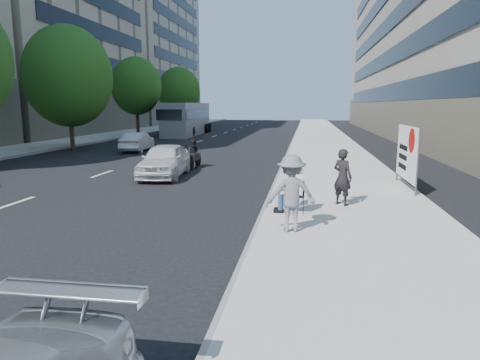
% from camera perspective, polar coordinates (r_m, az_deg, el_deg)
% --- Properties ---
extents(ground, '(160.00, 160.00, 0.00)m').
position_cam_1_polar(ground, '(10.74, -5.70, -6.77)').
color(ground, black).
rests_on(ground, ground).
extents(near_sidewalk, '(5.00, 120.00, 0.15)m').
position_cam_1_polar(near_sidewalk, '(30.13, 11.46, 4.03)').
color(near_sidewalk, '#AEABA3').
rests_on(near_sidewalk, ground).
extents(far_sidewalk, '(4.50, 120.00, 0.15)m').
position_cam_1_polar(far_sidewalk, '(35.80, -24.02, 4.28)').
color(far_sidewalk, '#AEABA3').
rests_on(far_sidewalk, ground).
extents(far_bldg_north, '(22.00, 28.00, 28.00)m').
position_cam_1_polar(far_bldg_north, '(79.75, -16.15, 17.45)').
color(far_bldg_north, tan).
rests_on(far_bldg_north, ground).
extents(near_building, '(14.00, 70.00, 20.00)m').
position_cam_1_polar(near_building, '(44.88, 28.89, 17.64)').
color(near_building, gray).
rests_on(near_building, ground).
extents(tree_far_c, '(6.00, 6.00, 8.47)m').
position_cam_1_polar(tree_far_c, '(32.43, -21.95, 12.69)').
color(tree_far_c, '#382616').
rests_on(tree_far_c, ground).
extents(tree_far_d, '(4.80, 4.80, 7.65)m').
position_cam_1_polar(tree_far_d, '(43.19, -13.66, 12.08)').
color(tree_far_d, '#382616').
rests_on(tree_far_d, ground).
extents(tree_far_e, '(5.40, 5.40, 7.89)m').
position_cam_1_polar(tree_far_e, '(56.39, -8.14, 11.59)').
color(tree_far_e, '#382616').
rests_on(tree_far_e, ground).
extents(seated_protester, '(0.83, 1.11, 1.31)m').
position_cam_1_polar(seated_protester, '(11.84, 7.09, -0.88)').
color(seated_protester, '#151355').
rests_on(seated_protester, near_sidewalk).
extents(jogger, '(1.29, 0.92, 1.81)m').
position_cam_1_polar(jogger, '(10.05, 6.84, -1.76)').
color(jogger, slate).
rests_on(jogger, near_sidewalk).
extents(pedestrian_woman, '(0.73, 0.70, 1.68)m').
position_cam_1_polar(pedestrian_woman, '(12.97, 13.51, 0.40)').
color(pedestrian_woman, black).
rests_on(pedestrian_woman, near_sidewalk).
extents(protest_banner, '(0.08, 3.06, 2.20)m').
position_cam_1_polar(protest_banner, '(16.42, 21.36, 3.39)').
color(protest_banner, '#4C4C4C').
rests_on(protest_banner, near_sidewalk).
extents(white_sedan_near, '(2.06, 4.38, 1.45)m').
position_cam_1_polar(white_sedan_near, '(18.83, -10.02, 2.61)').
color(white_sedan_near, silver).
rests_on(white_sedan_near, ground).
extents(white_sedan_mid, '(1.71, 3.98, 1.28)m').
position_cam_1_polar(white_sedan_mid, '(29.80, -13.55, 4.98)').
color(white_sedan_mid, silver).
rests_on(white_sedan_mid, ground).
extents(motorcycle, '(0.73, 2.05, 1.42)m').
position_cam_1_polar(motorcycle, '(21.29, -6.15, 3.30)').
color(motorcycle, black).
rests_on(motorcycle, ground).
extents(bus, '(3.13, 12.16, 3.30)m').
position_cam_1_polar(bus, '(45.58, -7.05, 8.07)').
color(bus, gray).
rests_on(bus, ground).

